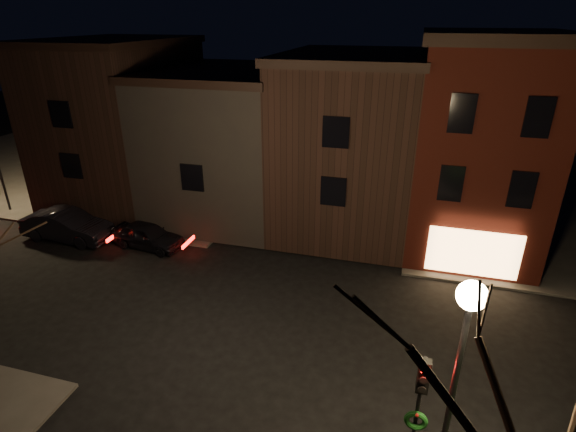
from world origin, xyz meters
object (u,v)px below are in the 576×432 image
(street_lamp_near, at_px, (463,342))
(traffic_signal, at_px, (419,403))
(parked_car_a, at_px, (148,235))
(parked_car_b, at_px, (67,226))

(street_lamp_near, xyz_separation_m, traffic_signal, (-0.60, 0.49, -2.37))
(parked_car_a, height_order, parked_car_b, parked_car_b)
(traffic_signal, relative_size, parked_car_b, 0.81)
(street_lamp_near, relative_size, parked_car_b, 1.29)
(parked_car_b, bearing_deg, traffic_signal, -115.70)
(parked_car_a, bearing_deg, traffic_signal, -119.17)
(traffic_signal, xyz_separation_m, parked_car_b, (-18.30, 9.45, -1.98))
(street_lamp_near, distance_m, parked_car_b, 21.79)
(parked_car_b, bearing_deg, parked_car_a, -83.37)
(street_lamp_near, distance_m, parked_car_a, 18.18)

